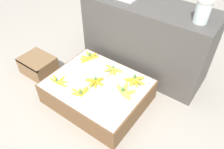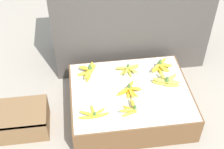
{
  "view_description": "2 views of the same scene",
  "coord_description": "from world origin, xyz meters",
  "px_view_note": "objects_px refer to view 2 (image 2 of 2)",
  "views": [
    {
      "loc": [
        1.02,
        -1.16,
        1.73
      ],
      "look_at": [
        0.13,
        0.07,
        0.37
      ],
      "focal_mm": 35.0,
      "sensor_mm": 36.0,
      "label": 1
    },
    {
      "loc": [
        -0.37,
        -1.69,
        1.99
      ],
      "look_at": [
        -0.14,
        0.04,
        0.4
      ],
      "focal_mm": 50.0,
      "sensor_mm": 36.0,
      "label": 2
    }
  ],
  "objects_px": {
    "wooden_crate": "(24,120)",
    "banana_bunch_back_left": "(88,71)",
    "banana_bunch_back_midright": "(161,66)",
    "banana_bunch_front_left": "(93,114)",
    "banana_bunch_middle_midleft": "(130,90)",
    "banana_bunch_middle_midright": "(167,81)",
    "banana_bunch_front_midleft": "(131,108)",
    "banana_bunch_back_midleft": "(128,69)"
  },
  "relations": [
    {
      "from": "banana_bunch_middle_midright",
      "to": "banana_bunch_back_left",
      "type": "xyz_separation_m",
      "value": [
        -0.61,
        0.21,
        -0.0
      ]
    },
    {
      "from": "banana_bunch_back_left",
      "to": "banana_bunch_front_midleft",
      "type": "bearing_deg",
      "value": -58.2
    },
    {
      "from": "wooden_crate",
      "to": "banana_bunch_middle_midright",
      "type": "xyz_separation_m",
      "value": [
        1.14,
        0.1,
        0.17
      ]
    },
    {
      "from": "wooden_crate",
      "to": "banana_bunch_front_midleft",
      "type": "bearing_deg",
      "value": -9.7
    },
    {
      "from": "banana_bunch_middle_midright",
      "to": "banana_bunch_front_left",
      "type": "bearing_deg",
      "value": -157.05
    },
    {
      "from": "wooden_crate",
      "to": "banana_bunch_middle_midleft",
      "type": "relative_size",
      "value": 1.79
    },
    {
      "from": "banana_bunch_front_left",
      "to": "banana_bunch_back_midright",
      "type": "xyz_separation_m",
      "value": [
        0.61,
        0.44,
        0.01
      ]
    },
    {
      "from": "banana_bunch_middle_midleft",
      "to": "banana_bunch_back_left",
      "type": "xyz_separation_m",
      "value": [
        -0.3,
        0.26,
        0.01
      ]
    },
    {
      "from": "wooden_crate",
      "to": "banana_bunch_back_midright",
      "type": "distance_m",
      "value": 1.19
    },
    {
      "from": "banana_bunch_front_left",
      "to": "banana_bunch_back_left",
      "type": "height_order",
      "value": "banana_bunch_back_left"
    },
    {
      "from": "wooden_crate",
      "to": "banana_bunch_back_midright",
      "type": "xyz_separation_m",
      "value": [
        1.14,
        0.29,
        0.17
      ]
    },
    {
      "from": "banana_bunch_back_midleft",
      "to": "banana_bunch_back_midright",
      "type": "height_order",
      "value": "banana_bunch_back_midright"
    },
    {
      "from": "banana_bunch_back_midright",
      "to": "banana_bunch_middle_midright",
      "type": "bearing_deg",
      "value": -90.45
    },
    {
      "from": "wooden_crate",
      "to": "banana_bunch_back_left",
      "type": "xyz_separation_m",
      "value": [
        0.53,
        0.31,
        0.17
      ]
    },
    {
      "from": "banana_bunch_middle_midleft",
      "to": "banana_bunch_front_left",
      "type": "bearing_deg",
      "value": -146.2
    },
    {
      "from": "banana_bunch_front_left",
      "to": "banana_bunch_middle_midleft",
      "type": "height_order",
      "value": "banana_bunch_middle_midleft"
    },
    {
      "from": "banana_bunch_middle_midright",
      "to": "banana_bunch_back_left",
      "type": "bearing_deg",
      "value": 161.36
    },
    {
      "from": "wooden_crate",
      "to": "banana_bunch_front_midleft",
      "type": "height_order",
      "value": "banana_bunch_front_midleft"
    },
    {
      "from": "banana_bunch_middle_midleft",
      "to": "banana_bunch_middle_midright",
      "type": "distance_m",
      "value": 0.31
    },
    {
      "from": "banana_bunch_middle_midright",
      "to": "banana_bunch_back_midright",
      "type": "bearing_deg",
      "value": 89.55
    },
    {
      "from": "banana_bunch_back_left",
      "to": "banana_bunch_back_midright",
      "type": "distance_m",
      "value": 0.61
    },
    {
      "from": "banana_bunch_front_midleft",
      "to": "banana_bunch_back_midright",
      "type": "xyz_separation_m",
      "value": [
        0.33,
        0.43,
        0.0
      ]
    },
    {
      "from": "banana_bunch_middle_midleft",
      "to": "banana_bunch_back_midright",
      "type": "relative_size",
      "value": 1.0
    },
    {
      "from": "banana_bunch_middle_midright",
      "to": "banana_bunch_back_midleft",
      "type": "distance_m",
      "value": 0.33
    },
    {
      "from": "banana_bunch_front_left",
      "to": "banana_bunch_back_midleft",
      "type": "xyz_separation_m",
      "value": [
        0.33,
        0.45,
        -0.0
      ]
    },
    {
      "from": "banana_bunch_middle_midleft",
      "to": "banana_bunch_back_midright",
      "type": "bearing_deg",
      "value": 37.73
    },
    {
      "from": "banana_bunch_front_midleft",
      "to": "banana_bunch_back_midright",
      "type": "distance_m",
      "value": 0.54
    },
    {
      "from": "banana_bunch_front_midleft",
      "to": "banana_bunch_middle_midright",
      "type": "distance_m",
      "value": 0.41
    },
    {
      "from": "banana_bunch_back_midright",
      "to": "banana_bunch_back_left",
      "type": "bearing_deg",
      "value": 177.85
    },
    {
      "from": "banana_bunch_back_left",
      "to": "wooden_crate",
      "type": "bearing_deg",
      "value": -149.82
    },
    {
      "from": "wooden_crate",
      "to": "banana_bunch_front_left",
      "type": "height_order",
      "value": "banana_bunch_front_left"
    },
    {
      "from": "banana_bunch_middle_midleft",
      "to": "banana_bunch_back_left",
      "type": "bearing_deg",
      "value": 139.28
    },
    {
      "from": "banana_bunch_back_midleft",
      "to": "banana_bunch_back_midright",
      "type": "relative_size",
      "value": 1.0
    },
    {
      "from": "banana_bunch_middle_midleft",
      "to": "wooden_crate",
      "type": "bearing_deg",
      "value": -176.61
    },
    {
      "from": "wooden_crate",
      "to": "banana_bunch_middle_midleft",
      "type": "bearing_deg",
      "value": 3.39
    },
    {
      "from": "wooden_crate",
      "to": "banana_bunch_middle_midright",
      "type": "relative_size",
      "value": 1.68
    },
    {
      "from": "banana_bunch_front_left",
      "to": "banana_bunch_back_midleft",
      "type": "height_order",
      "value": "banana_bunch_front_left"
    },
    {
      "from": "banana_bunch_middle_midright",
      "to": "banana_bunch_middle_midleft",
      "type": "bearing_deg",
      "value": -169.75
    },
    {
      "from": "banana_bunch_front_left",
      "to": "banana_bunch_front_midleft",
      "type": "xyz_separation_m",
      "value": [
        0.28,
        0.01,
        0.0
      ]
    },
    {
      "from": "banana_bunch_front_midleft",
      "to": "banana_bunch_back_left",
      "type": "relative_size",
      "value": 0.71
    },
    {
      "from": "banana_bunch_back_left",
      "to": "banana_bunch_back_midright",
      "type": "xyz_separation_m",
      "value": [
        0.61,
        -0.02,
        -0.0
      ]
    },
    {
      "from": "wooden_crate",
      "to": "banana_bunch_back_left",
      "type": "height_order",
      "value": "banana_bunch_back_left"
    }
  ]
}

